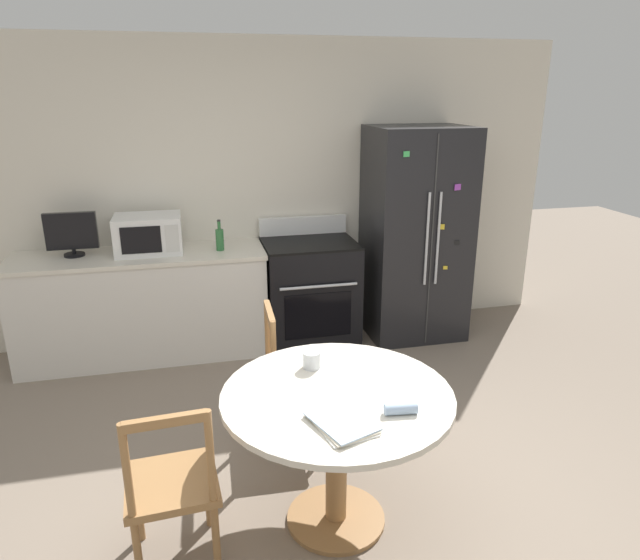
{
  "coord_description": "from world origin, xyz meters",
  "views": [
    {
      "loc": [
        -0.78,
        -2.4,
        2.19
      ],
      "look_at": [
        0.06,
        1.15,
        0.95
      ],
      "focal_mm": 32.0,
      "sensor_mm": 36.0,
      "label": 1
    }
  ],
  "objects_px": {
    "counter_bottle": "(220,239)",
    "dining_chair_left": "(172,486)",
    "refrigerator": "(415,234)",
    "microwave": "(148,234)",
    "oven_range": "(310,291)",
    "countertop_tv": "(71,233)",
    "dining_chair_far": "(296,376)",
    "candle_glass": "(312,361)"
  },
  "relations": [
    {
      "from": "dining_chair_far",
      "to": "microwave",
      "type": "bearing_deg",
      "value": -146.43
    },
    {
      "from": "refrigerator",
      "to": "dining_chair_left",
      "type": "height_order",
      "value": "refrigerator"
    },
    {
      "from": "dining_chair_left",
      "to": "oven_range",
      "type": "bearing_deg",
      "value": 60.09
    },
    {
      "from": "oven_range",
      "to": "countertop_tv",
      "type": "height_order",
      "value": "countertop_tv"
    },
    {
      "from": "dining_chair_left",
      "to": "dining_chair_far",
      "type": "relative_size",
      "value": 1.0
    },
    {
      "from": "counter_bottle",
      "to": "oven_range",
      "type": "bearing_deg",
      "value": 1.51
    },
    {
      "from": "refrigerator",
      "to": "microwave",
      "type": "relative_size",
      "value": 3.56
    },
    {
      "from": "microwave",
      "to": "refrigerator",
      "type": "bearing_deg",
      "value": -2.22
    },
    {
      "from": "refrigerator",
      "to": "candle_glass",
      "type": "relative_size",
      "value": 19.71
    },
    {
      "from": "oven_range",
      "to": "dining_chair_left",
      "type": "xyz_separation_m",
      "value": [
        -1.17,
        -2.38,
        -0.03
      ]
    },
    {
      "from": "counter_bottle",
      "to": "dining_chair_far",
      "type": "relative_size",
      "value": 0.29
    },
    {
      "from": "oven_range",
      "to": "dining_chair_far",
      "type": "distance_m",
      "value": 1.52
    },
    {
      "from": "countertop_tv",
      "to": "counter_bottle",
      "type": "distance_m",
      "value": 1.16
    },
    {
      "from": "countertop_tv",
      "to": "oven_range",
      "type": "bearing_deg",
      "value": -2.27
    },
    {
      "from": "counter_bottle",
      "to": "dining_chair_left",
      "type": "bearing_deg",
      "value": -99.83
    },
    {
      "from": "refrigerator",
      "to": "countertop_tv",
      "type": "relative_size",
      "value": 4.78
    },
    {
      "from": "oven_range",
      "to": "microwave",
      "type": "xyz_separation_m",
      "value": [
        -1.33,
        0.06,
        0.58
      ]
    },
    {
      "from": "refrigerator",
      "to": "countertop_tv",
      "type": "distance_m",
      "value": 2.89
    },
    {
      "from": "candle_glass",
      "to": "countertop_tv",
      "type": "bearing_deg",
      "value": 125.83
    },
    {
      "from": "countertop_tv",
      "to": "candle_glass",
      "type": "distance_m",
      "value": 2.57
    },
    {
      "from": "counter_bottle",
      "to": "dining_chair_left",
      "type": "xyz_separation_m",
      "value": [
        -0.41,
        -2.36,
        -0.56
      ]
    },
    {
      "from": "refrigerator",
      "to": "microwave",
      "type": "xyz_separation_m",
      "value": [
        -2.3,
        0.09,
        0.11
      ]
    },
    {
      "from": "oven_range",
      "to": "candle_glass",
      "type": "bearing_deg",
      "value": -102.03
    },
    {
      "from": "dining_chair_far",
      "to": "oven_range",
      "type": "bearing_deg",
      "value": 166.66
    },
    {
      "from": "oven_range",
      "to": "dining_chair_far",
      "type": "bearing_deg",
      "value": -105.64
    },
    {
      "from": "refrigerator",
      "to": "countertop_tv",
      "type": "xyz_separation_m",
      "value": [
        -2.88,
        0.11,
        0.15
      ]
    },
    {
      "from": "counter_bottle",
      "to": "dining_chair_left",
      "type": "relative_size",
      "value": 0.29
    },
    {
      "from": "countertop_tv",
      "to": "dining_chair_far",
      "type": "height_order",
      "value": "countertop_tv"
    },
    {
      "from": "oven_range",
      "to": "countertop_tv",
      "type": "distance_m",
      "value": 2.02
    },
    {
      "from": "dining_chair_far",
      "to": "refrigerator",
      "type": "bearing_deg",
      "value": 138.47
    },
    {
      "from": "oven_range",
      "to": "counter_bottle",
      "type": "relative_size",
      "value": 4.2
    },
    {
      "from": "dining_chair_left",
      "to": "candle_glass",
      "type": "distance_m",
      "value": 0.92
    },
    {
      "from": "counter_bottle",
      "to": "dining_chair_far",
      "type": "height_order",
      "value": "counter_bottle"
    },
    {
      "from": "countertop_tv",
      "to": "counter_bottle",
      "type": "relative_size",
      "value": 1.53
    },
    {
      "from": "refrigerator",
      "to": "dining_chair_left",
      "type": "distance_m",
      "value": 3.21
    },
    {
      "from": "oven_range",
      "to": "counter_bottle",
      "type": "distance_m",
      "value": 0.93
    },
    {
      "from": "countertop_tv",
      "to": "dining_chair_far",
      "type": "bearing_deg",
      "value": -45.57
    },
    {
      "from": "oven_range",
      "to": "microwave",
      "type": "height_order",
      "value": "microwave"
    },
    {
      "from": "countertop_tv",
      "to": "microwave",
      "type": "bearing_deg",
      "value": -2.06
    },
    {
      "from": "microwave",
      "to": "candle_glass",
      "type": "xyz_separation_m",
      "value": [
        0.91,
        -2.05,
        -0.25
      ]
    },
    {
      "from": "countertop_tv",
      "to": "counter_bottle",
      "type": "height_order",
      "value": "countertop_tv"
    },
    {
      "from": "microwave",
      "to": "countertop_tv",
      "type": "height_order",
      "value": "countertop_tv"
    }
  ]
}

